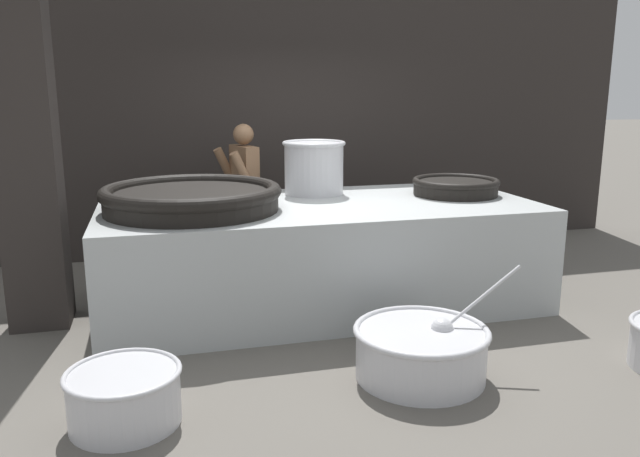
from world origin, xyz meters
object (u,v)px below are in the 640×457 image
(giant_wok_near, at_px, (192,197))
(stock_pot, at_px, (314,167))
(giant_wok_far, at_px, (456,186))
(cook, at_px, (244,192))
(prep_bowl_vegetables, at_px, (421,350))
(prep_bowl_extra, at_px, (124,394))

(giant_wok_near, height_order, stock_pot, stock_pot)
(giant_wok_far, xyz_separation_m, stock_pot, (-1.33, 0.43, 0.18))
(giant_wok_far, xyz_separation_m, cook, (-1.92, 1.21, -0.17))
(giant_wok_near, xyz_separation_m, prep_bowl_vegetables, (1.43, -1.64, -0.87))
(giant_wok_near, xyz_separation_m, giant_wok_far, (2.57, 0.17, -0.03))
(giant_wok_near, height_order, prep_bowl_extra, giant_wok_near)
(prep_bowl_vegetables, bearing_deg, giant_wok_near, 131.10)
(prep_bowl_vegetables, height_order, prep_bowl_extra, prep_bowl_vegetables)
(giant_wok_far, distance_m, stock_pot, 1.41)
(cook, xyz_separation_m, prep_bowl_vegetables, (0.78, -3.02, -0.67))
(giant_wok_far, bearing_deg, stock_pot, 161.97)
(giant_wok_near, relative_size, prep_bowl_vegetables, 1.25)
(giant_wok_near, bearing_deg, giant_wok_far, 3.76)
(cook, height_order, prep_bowl_vegetables, cook)
(stock_pot, height_order, cook, cook)
(giant_wok_near, relative_size, prep_bowl_extra, 2.21)
(prep_bowl_vegetables, bearing_deg, prep_bowl_extra, -176.62)
(prep_bowl_extra, bearing_deg, giant_wok_far, 31.69)
(stock_pot, relative_size, prep_bowl_extra, 0.90)
(stock_pot, relative_size, cook, 0.39)
(giant_wok_near, distance_m, cook, 1.54)
(stock_pot, bearing_deg, cook, 127.30)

